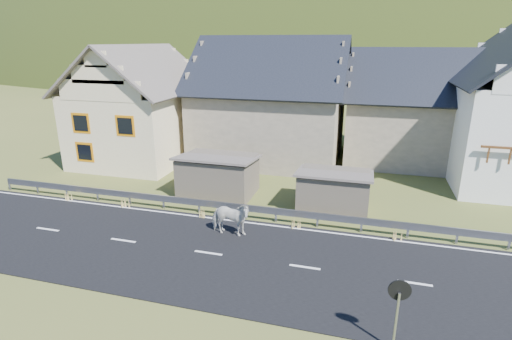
% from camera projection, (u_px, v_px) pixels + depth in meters
% --- Properties ---
extents(ground, '(160.00, 160.00, 0.00)m').
position_uv_depth(ground, '(208.00, 254.00, 16.44)').
color(ground, '#3F4D1F').
rests_on(ground, ground).
extents(road, '(60.00, 7.00, 0.04)m').
position_uv_depth(road, '(208.00, 253.00, 16.44)').
color(road, black).
rests_on(road, ground).
extents(lane_markings, '(60.00, 6.60, 0.01)m').
position_uv_depth(lane_markings, '(208.00, 253.00, 16.43)').
color(lane_markings, silver).
rests_on(lane_markings, road).
extents(guardrail, '(28.10, 0.09, 0.75)m').
position_uv_depth(guardrail, '(236.00, 207.00, 19.64)').
color(guardrail, '#93969B').
rests_on(guardrail, ground).
extents(shed_left, '(4.30, 3.30, 2.40)m').
position_uv_depth(shed_left, '(218.00, 176.00, 22.57)').
color(shed_left, brown).
rests_on(shed_left, ground).
extents(shed_right, '(3.80, 2.90, 2.20)m').
position_uv_depth(shed_right, '(334.00, 191.00, 20.47)').
color(shed_right, brown).
rests_on(shed_right, ground).
extents(house_cream, '(7.80, 9.80, 8.30)m').
position_uv_depth(house_cream, '(140.00, 99.00, 28.66)').
color(house_cream, beige).
rests_on(house_cream, ground).
extents(house_stone_a, '(10.80, 9.80, 8.90)m').
position_uv_depth(house_stone_a, '(272.00, 95.00, 29.01)').
color(house_stone_a, tan).
rests_on(house_stone_a, ground).
extents(house_stone_b, '(9.80, 8.80, 8.10)m').
position_uv_depth(house_stone_b, '(414.00, 102.00, 28.39)').
color(house_stone_b, tan).
rests_on(house_stone_b, ground).
extents(mountain, '(440.00, 280.00, 260.00)m').
position_uv_depth(mountain, '(366.00, 105.00, 186.16)').
color(mountain, '#1F2F0E').
rests_on(mountain, ground).
extents(conifer_patch, '(76.00, 50.00, 28.00)m').
position_uv_depth(conifer_patch, '(179.00, 48.00, 129.46)').
color(conifer_patch, black).
rests_on(conifer_patch, ground).
extents(horse, '(0.97, 1.96, 1.62)m').
position_uv_depth(horse, '(230.00, 218.00, 17.72)').
color(horse, beige).
rests_on(horse, road).
extents(traffic_mirror, '(0.62, 0.19, 2.24)m').
position_uv_depth(traffic_mirror, '(399.00, 300.00, 10.88)').
color(traffic_mirror, '#93969B').
rests_on(traffic_mirror, ground).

